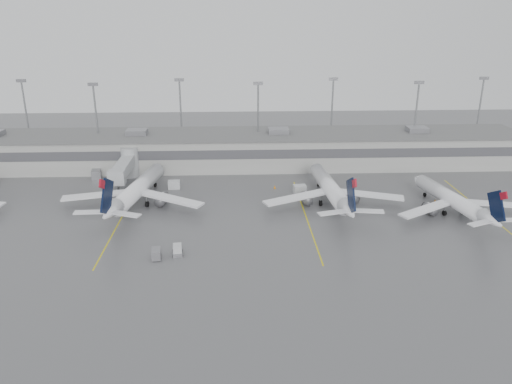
{
  "coord_description": "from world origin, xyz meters",
  "views": [
    {
      "loc": [
        4.34,
        -63.47,
        36.78
      ],
      "look_at": [
        7.98,
        24.0,
        5.0
      ],
      "focal_mm": 35.0,
      "sensor_mm": 36.0,
      "label": 1
    }
  ],
  "objects_px": {
    "jet_mid_left": "(136,190)",
    "jet_mid_right": "(331,189)",
    "jet_far_right": "(454,200)",
    "baggage_tug": "(178,251)"
  },
  "relations": [
    {
      "from": "jet_mid_left",
      "to": "jet_mid_right",
      "type": "relative_size",
      "value": 1.01
    },
    {
      "from": "jet_far_right",
      "to": "baggage_tug",
      "type": "relative_size",
      "value": 10.54
    },
    {
      "from": "baggage_tug",
      "to": "jet_mid_right",
      "type": "bearing_deg",
      "value": 30.01
    },
    {
      "from": "jet_mid_left",
      "to": "baggage_tug",
      "type": "relative_size",
      "value": 12.09
    },
    {
      "from": "jet_mid_right",
      "to": "jet_far_right",
      "type": "xyz_separation_m",
      "value": [
        22.5,
        -5.96,
        -0.36
      ]
    },
    {
      "from": "jet_mid_right",
      "to": "jet_far_right",
      "type": "bearing_deg",
      "value": -18.78
    },
    {
      "from": "jet_mid_right",
      "to": "baggage_tug",
      "type": "xyz_separation_m",
      "value": [
        -28.6,
        -21.04,
        -2.58
      ]
    },
    {
      "from": "jet_far_right",
      "to": "jet_mid_right",
      "type": "bearing_deg",
      "value": 154.45
    },
    {
      "from": "jet_far_right",
      "to": "baggage_tug",
      "type": "bearing_deg",
      "value": -174.27
    },
    {
      "from": "jet_mid_right",
      "to": "baggage_tug",
      "type": "distance_m",
      "value": 35.6
    }
  ]
}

